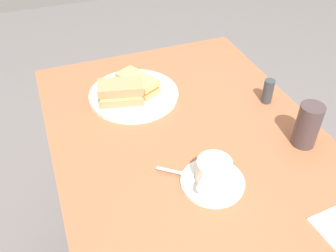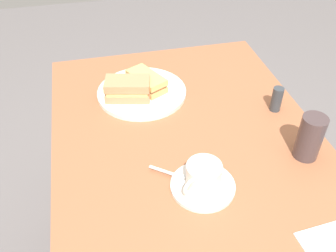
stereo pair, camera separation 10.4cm
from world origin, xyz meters
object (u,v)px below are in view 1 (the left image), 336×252
coffee_saucer (212,182)px  coffee_cup (213,171)px  drinking_glass (308,125)px  sandwich_back (121,92)px  spoon (182,173)px  dining_table (190,181)px  salt_shaker (268,91)px  sandwich_front (138,83)px  sandwich_plate (134,95)px

coffee_saucer → coffee_cup: 0.04m
drinking_glass → sandwich_back: bearing=-129.6°
sandwich_back → spoon: bearing=10.0°
coffee_cup → drinking_glass: bearing=99.1°
dining_table → coffee_saucer: bearing=-5.2°
coffee_cup → drinking_glass: size_ratio=0.83×
salt_shaker → sandwich_front: bearing=-117.4°
sandwich_plate → coffee_cup: bearing=10.0°
sandwich_back → drinking_glass: bearing=50.4°
sandwich_plate → spoon: (0.37, 0.01, 0.01)m
sandwich_front → coffee_cup: coffee_cup is taller
dining_table → sandwich_front: 0.35m
sandwich_back → drinking_glass: drinking_glass is taller
sandwich_front → drinking_glass: size_ratio=1.21×
sandwich_back → spoon: sandwich_back is taller
dining_table → sandwich_back: (-0.24, -0.14, 0.21)m
salt_shaker → sandwich_plate: bearing=-114.3°
coffee_cup → sandwich_front: bearing=-172.8°
dining_table → coffee_saucer: 0.23m
sandwich_plate → coffee_saucer: 0.42m
sandwich_plate → drinking_glass: size_ratio=2.26×
coffee_cup → salt_shaker: salt_shaker is taller
sandwich_front → spoon: (0.39, -0.01, -0.02)m
dining_table → coffee_cup: (0.16, -0.02, 0.21)m
sandwich_plate → coffee_saucer: bearing=10.2°
drinking_glass → sandwich_front: bearing=-137.8°
salt_shaker → drinking_glass: drinking_glass is taller
sandwich_front → salt_shaker: 0.41m
salt_shaker → spoon: bearing=-61.3°
coffee_saucer → drinking_glass: 0.30m
drinking_glass → spoon: bearing=-90.0°
sandwich_front → coffee_cup: 0.44m
sandwich_front → coffee_saucer: size_ratio=0.97×
dining_table → coffee_saucer: (0.16, -0.01, 0.17)m
spoon → drinking_glass: bearing=90.0°
sandwich_plate → sandwich_back: 0.07m
sandwich_front → sandwich_back: size_ratio=1.02×
sandwich_front → sandwich_back: bearing=-57.8°
sandwich_plate → sandwich_back: size_ratio=1.90×
dining_table → sandwich_back: size_ratio=7.13×
spoon → salt_shaker: size_ratio=1.10×
sandwich_plate → drinking_glass: drinking_glass is taller
coffee_saucer → salt_shaker: salt_shaker is taller
spoon → drinking_glass: drinking_glass is taller
dining_table → sandwich_plate: bearing=-161.1°
coffee_saucer → drinking_glass: bearing=99.0°
spoon → dining_table: bearing=145.2°
sandwich_back → coffee_cup: sandwich_back is taller
sandwich_front → spoon: bearing=-0.8°
coffee_cup → drinking_glass: (-0.05, 0.30, 0.02)m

